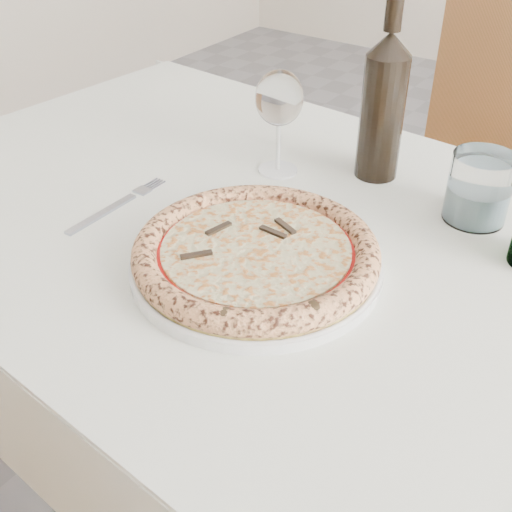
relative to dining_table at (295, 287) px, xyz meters
The scene contains 8 objects.
dining_table is the anchor object (origin of this frame).
chair_far 0.79m from the dining_table, 87.02° to the left, with size 0.43×0.43×0.93m.
plate 0.14m from the dining_table, 90.00° to the right, with size 0.32×0.32×0.02m.
pizza 0.16m from the dining_table, 90.01° to the right, with size 0.31×0.31×0.03m.
fork 0.29m from the dining_table, 160.64° to the right, with size 0.02×0.19×0.00m.
wine_glass 0.29m from the dining_table, 131.55° to the left, with size 0.07×0.07×0.17m.
tumbler 0.29m from the dining_table, 44.52° to the left, with size 0.09×0.09×0.10m.
wine_bottle 0.31m from the dining_table, 88.05° to the left, with size 0.07×0.07×0.28m.
Camera 1 is at (0.14, -0.80, 1.24)m, focal length 45.00 mm.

